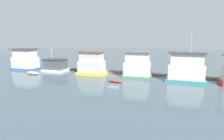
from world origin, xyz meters
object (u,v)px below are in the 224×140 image
Objects in this scene: houseboat_blue at (25,60)px; mooring_post_near_left at (200,74)px; houseboat_green at (137,66)px; dinghy_red at (115,81)px; houseboat_teal at (186,69)px; houseboat_yellow at (92,64)px; dinghy_white at (33,73)px; houseboat_white at (55,65)px.

houseboat_blue reaches higher than mooring_post_near_left.
houseboat_green is (28.81, 0.44, -0.01)m from houseboat_blue.
dinghy_red is at bearing -10.84° from houseboat_blue.
dinghy_red is (-12.21, -4.67, -2.15)m from houseboat_teal.
houseboat_green is (10.08, 0.56, 0.10)m from houseboat_yellow.
dinghy_white is at bearing -168.50° from houseboat_green.
dinghy_red is at bearing -34.22° from houseboat_yellow.
dinghy_white is at bearing -162.18° from houseboat_yellow.
houseboat_blue and houseboat_green have the same top height.
houseboat_yellow reaches higher than dinghy_red.
houseboat_teal reaches higher than dinghy_white.
houseboat_teal is at bearing -1.41° from houseboat_white.
houseboat_white reaches higher than dinghy_red.
houseboat_blue is at bearing 169.16° from dinghy_red.
mooring_post_near_left is (40.81, 2.38, -1.37)m from houseboat_blue.
mooring_post_near_left is at bearing 43.55° from houseboat_teal.
houseboat_green is (20.07, -0.01, 0.99)m from houseboat_white.
houseboat_yellow is 22.26m from mooring_post_near_left.
dinghy_red is at bearing -159.05° from houseboat_teal.
dinghy_red is (19.75, -0.76, -0.03)m from dinghy_white.
houseboat_white is at bearing 179.97° from houseboat_green.
houseboat_green reaches higher than houseboat_yellow.
houseboat_green is at bearing -170.81° from mooring_post_near_left.
houseboat_white is 20.09m from houseboat_green.
dinghy_red is (7.09, -4.83, -2.07)m from houseboat_yellow.
houseboat_white is at bearing 2.93° from houseboat_blue.
dinghy_white is 35.37m from mooring_post_near_left.
mooring_post_near_left is (34.75, 6.57, 0.78)m from dinghy_white.
houseboat_teal is at bearing -136.45° from mooring_post_near_left.
houseboat_teal is at bearing 20.95° from dinghy_red.
houseboat_teal is at bearing -0.45° from houseboat_yellow.
houseboat_blue is at bearing -176.67° from mooring_post_near_left.
houseboat_yellow is (18.72, -0.12, -0.11)m from houseboat_blue.
houseboat_yellow reaches higher than dinghy_white.
mooring_post_near_left is (32.07, 1.93, -0.37)m from houseboat_white.
houseboat_blue is 1.69× the size of dinghy_white.
mooring_post_near_left is (22.09, 2.50, -1.26)m from houseboat_yellow.
houseboat_teal is 4.19× the size of mooring_post_near_left.
houseboat_teal is 3.07× the size of dinghy_red.
houseboat_green is 1.98× the size of dinghy_red.
houseboat_blue is 18.73m from houseboat_yellow.
houseboat_blue is 1.10× the size of houseboat_white.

